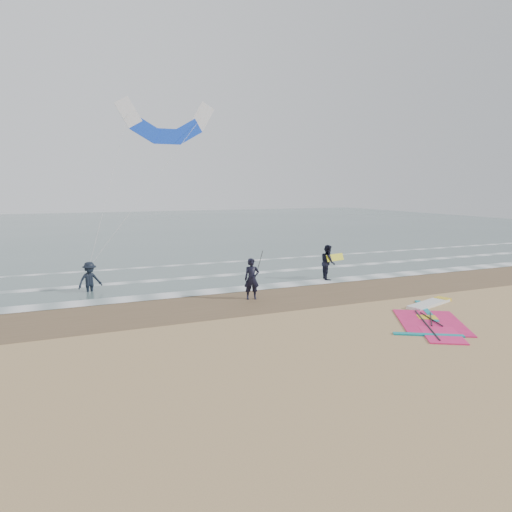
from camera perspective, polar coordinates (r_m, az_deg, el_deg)
name	(u,v)px	position (r m, az deg, el deg)	size (l,w,h in m)	color
ground	(337,336)	(16.51, 10.07, -9.78)	(120.00, 120.00, 0.00)	tan
sea_water	(136,227)	(61.93, -14.82, 3.50)	(120.00, 80.00, 0.02)	#47605E
wet_sand_band	(267,298)	(21.58, 1.37, -5.26)	(120.00, 5.00, 0.01)	brown
foam_waterline	(234,280)	(25.59, -2.72, -3.01)	(120.00, 9.15, 0.02)	white
windsurf_rig	(432,317)	(19.70, 21.12, -7.10)	(5.66, 5.36, 0.14)	white
person_standing	(252,279)	(21.15, -0.53, -2.88)	(0.70, 0.46, 1.93)	black
person_walking	(328,262)	(25.99, 8.97, -0.78)	(0.96, 0.75, 1.98)	black
person_wading	(90,274)	(24.01, -20.09, -2.09)	(1.21, 0.70, 1.88)	black
held_pole	(258,269)	(21.17, 0.22, -1.63)	(0.17, 0.86, 1.82)	black
carried_kiteboard	(335,257)	(26.08, 9.85, -0.18)	(1.30, 0.51, 0.39)	yellow
surf_kite	(166,126)	(28.01, -11.14, 15.68)	(7.73, 3.65, 8.96)	white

